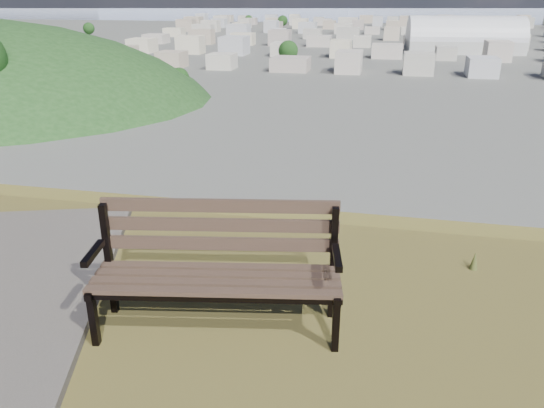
# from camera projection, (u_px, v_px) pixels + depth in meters

# --- Properties ---
(park_bench) EXTENTS (1.97, 0.93, 0.99)m
(park_bench) POSITION_uv_depth(u_px,v_px,m) (218.00, 261.00, 4.10)
(park_bench) COLOR #443227
(park_bench) RESTS_ON hilltop_mesa
(arena) EXTENTS (55.64, 27.44, 22.73)m
(arena) POSITION_uv_depth(u_px,v_px,m) (464.00, 41.00, 258.52)
(arena) COLOR #B4B4B0
(arena) RESTS_ON ground
(city_blocks) EXTENTS (395.00, 361.00, 7.00)m
(city_blocks) POSITION_uv_depth(u_px,v_px,m) (391.00, 30.00, 368.59)
(city_blocks) COLOR #BEB2A7
(city_blocks) RESTS_ON ground
(city_trees) EXTENTS (406.52, 387.20, 9.98)m
(city_trees) POSITION_uv_depth(u_px,v_px,m) (343.00, 35.00, 304.85)
(city_trees) COLOR #322119
(city_trees) RESTS_ON ground
(bay_water) EXTENTS (2400.00, 700.00, 0.12)m
(bay_water) POSITION_uv_depth(u_px,v_px,m) (394.00, 12.00, 828.60)
(bay_water) COLOR gray
(bay_water) RESTS_ON ground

